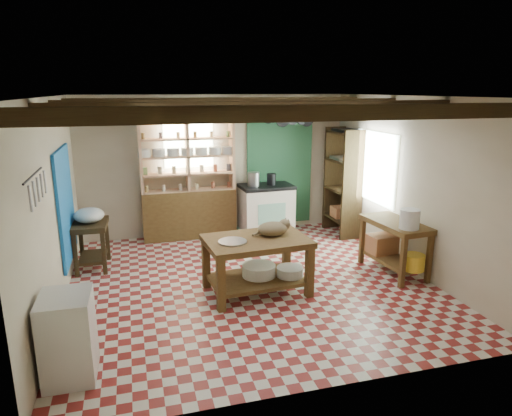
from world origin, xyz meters
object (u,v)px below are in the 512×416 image
object	(u,v)px
prep_table	(92,245)
white_cabinet	(68,337)
work_table	(257,265)
right_counter	(394,247)
cat	(273,229)
stove	(266,209)

from	to	relation	value
prep_table	white_cabinet	world-z (taller)	white_cabinet
work_table	white_cabinet	size ratio (longest dim) A/B	1.62
work_table	white_cabinet	distance (m)	2.61
work_table	white_cabinet	bearing A→B (deg)	-153.25
prep_table	right_counter	size ratio (longest dim) A/B	0.66
prep_table	work_table	bearing A→B (deg)	-31.80
white_cabinet	cat	bearing A→B (deg)	30.84
right_counter	prep_table	bearing A→B (deg)	157.37
stove	white_cabinet	size ratio (longest dim) A/B	1.16
white_cabinet	right_counter	world-z (taller)	white_cabinet
work_table	right_counter	bearing A→B (deg)	-1.39
work_table	prep_table	size ratio (longest dim) A/B	1.84
cat	prep_table	bearing A→B (deg)	135.15
stove	cat	world-z (taller)	cat
work_table	cat	size ratio (longest dim) A/B	3.28
prep_table	cat	distance (m)	2.89
prep_table	white_cabinet	size ratio (longest dim) A/B	0.88
prep_table	white_cabinet	bearing A→B (deg)	-87.84
prep_table	cat	bearing A→B (deg)	-27.86
prep_table	right_counter	xyz separation A→B (m)	(4.38, -1.40, 0.03)
right_counter	cat	bearing A→B (deg)	176.41
work_table	right_counter	distance (m)	2.17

